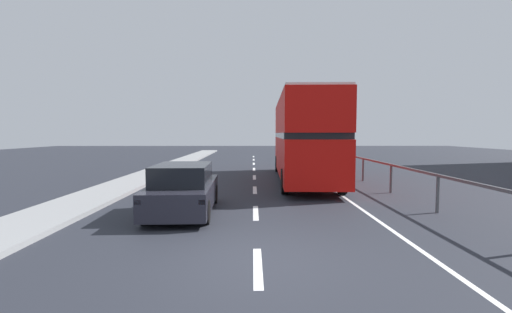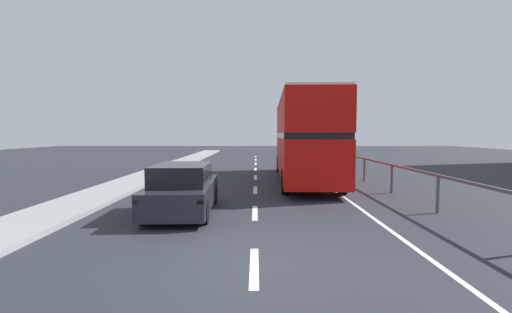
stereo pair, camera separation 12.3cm
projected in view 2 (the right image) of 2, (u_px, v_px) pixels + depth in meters
name	position (u px, v px, depth m)	size (l,w,h in m)	color
ground_plane	(254.00, 261.00, 6.60)	(75.07, 120.00, 0.10)	#252730
lane_paint_markings	(302.00, 188.00, 15.21)	(3.48, 46.00, 0.01)	silver
bridge_side_railing	(376.00, 166.00, 15.53)	(0.10, 42.00, 1.17)	#4D4D50
double_decker_bus_red	(304.00, 137.00, 17.31)	(2.86, 10.96, 4.14)	red
hatchback_car_near	(183.00, 189.00, 10.38)	(1.89, 4.22, 1.48)	#22222C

